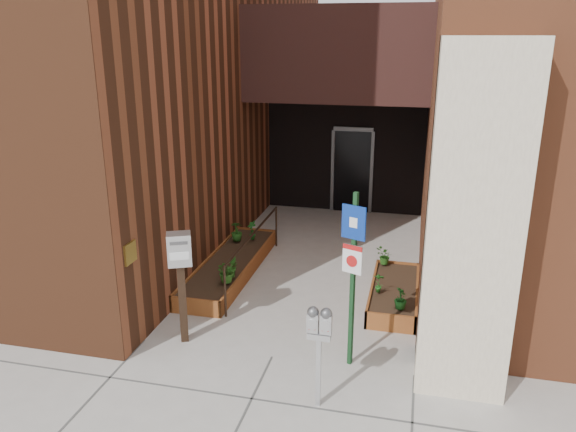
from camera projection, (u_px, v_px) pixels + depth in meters
The scene contains 15 objects.
ground at pixel (272, 357), 8.05m from camera, with size 80.00×80.00×0.00m, color #9E9991.
architecture at pixel (340, 8), 12.93m from camera, with size 20.00×14.60×10.00m.
planter_left at pixel (231, 266), 10.85m from camera, with size 0.90×3.60×0.30m.
planter_right at pixel (394, 294), 9.69m from camera, with size 0.80×2.20×0.30m.
handrail at pixel (254, 240), 10.50m from camera, with size 0.04×3.34×0.90m.
parking_meter at pixel (319, 331), 6.69m from camera, with size 0.30×0.14×1.35m.
sign_post at pixel (353, 263), 7.41m from camera, with size 0.33×0.15×2.50m.
payment_dropbox at pixel (180, 265), 8.11m from camera, with size 0.41×0.37×1.72m.
shrub_left_a at pixel (227, 271), 9.71m from camera, with size 0.37×0.37×0.41m, color #265919.
shrub_left_b at pixel (231, 267), 9.94m from camera, with size 0.21×0.21×0.38m, color #255F1B.
shrub_left_c at pixel (237, 231), 11.67m from camera, with size 0.23×0.23×0.41m, color #1E5017.
shrub_left_d at pixel (252, 230), 11.74m from camera, with size 0.21×0.21×0.40m, color #19571A.
shrub_right_a at pixel (401, 298), 8.78m from camera, with size 0.19×0.19×0.35m, color #18541B.
shrub_right_b at pixel (379, 283), 9.34m from camera, with size 0.18×0.18×0.34m, color #20621C.
shrub_right_c at pixel (384, 256), 10.48m from camera, with size 0.29×0.29×0.32m, color #255518.
Camera 1 is at (1.86, -6.78, 4.42)m, focal length 35.00 mm.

